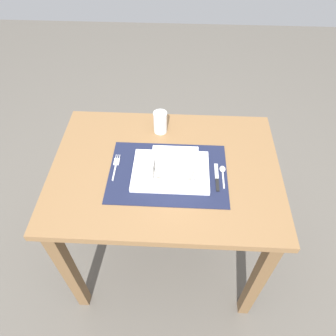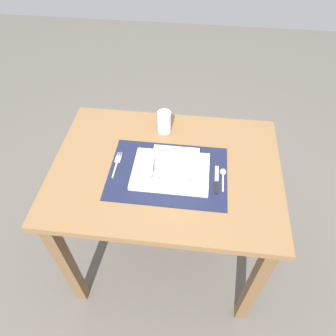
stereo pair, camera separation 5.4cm
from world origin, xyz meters
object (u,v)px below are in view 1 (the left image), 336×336
at_px(fork, 116,165).
at_px(butter_knife, 217,179).
at_px(dining_table, 166,186).
at_px(porridge_bowl, 175,168).
at_px(spoon, 223,171).
at_px(drinking_glass, 160,123).

relative_size(fork, butter_knife, 1.00).
height_order(dining_table, porridge_bowl, porridge_bowl).
distance_m(spoon, drinking_glass, 0.35).
bearing_deg(fork, dining_table, -2.38).
height_order(dining_table, fork, fork).
height_order(dining_table, butter_knife, butter_knife).
distance_m(fork, spoon, 0.42).
relative_size(fork, drinking_glass, 1.38).
height_order(fork, spoon, spoon).
bearing_deg(porridge_bowl, spoon, 6.46).
xyz_separation_m(fork, spoon, (0.42, -0.01, 0.00)).
distance_m(spoon, butter_knife, 0.05).
xyz_separation_m(spoon, butter_knife, (-0.02, -0.04, -0.00)).
bearing_deg(butter_knife, drinking_glass, 128.50).
bearing_deg(fork, spoon, -5.21).
height_order(butter_knife, drinking_glass, drinking_glass).
bearing_deg(dining_table, drinking_glass, 98.88).
xyz_separation_m(dining_table, drinking_glass, (-0.03, 0.21, 0.17)).
distance_m(butter_knife, drinking_glass, 0.36).
relative_size(porridge_bowl, drinking_glass, 1.81).
bearing_deg(porridge_bowl, dining_table, 134.50).
bearing_deg(dining_table, porridge_bowl, -45.50).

